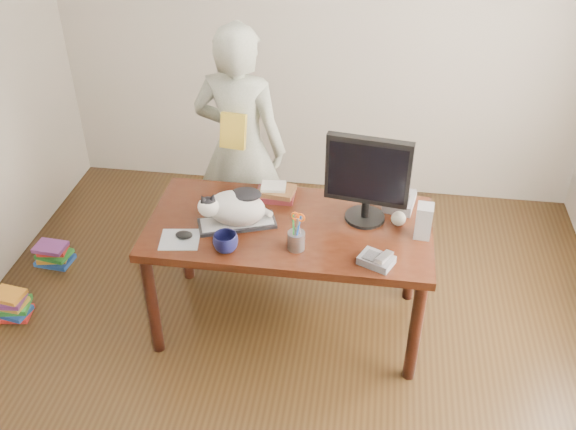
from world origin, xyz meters
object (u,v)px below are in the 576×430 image
at_px(phone, 377,260).
at_px(monitor, 368,176).
at_px(desk, 291,237).
at_px(keyboard, 237,223).
at_px(person, 240,148).
at_px(mouse, 184,235).
at_px(cat, 234,207).
at_px(book_stack, 276,192).
at_px(speaker, 424,221).
at_px(book_pile_b, 53,254).
at_px(calculator, 400,201).
at_px(book_pile_a, 10,305).
at_px(pen_cup, 296,239).
at_px(baseball, 398,219).
at_px(coffee_mug, 226,243).

bearing_deg(phone, monitor, 127.21).
bearing_deg(phone, desk, 169.09).
bearing_deg(keyboard, person, 80.00).
bearing_deg(mouse, cat, 23.64).
xyz_separation_m(book_stack, person, (-0.30, 0.41, 0.05)).
height_order(desk, speaker, speaker).
xyz_separation_m(phone, book_pile_b, (-2.22, 0.63, -0.70)).
height_order(book_stack, calculator, book_stack).
height_order(phone, speaker, speaker).
xyz_separation_m(speaker, book_pile_a, (-2.49, -0.20, -0.76)).
distance_m(desk, pen_cup, 0.37).
relative_size(monitor, speaker, 2.69).
distance_m(cat, baseball, 0.92).
bearing_deg(mouse, desk, 19.03).
bearing_deg(baseball, monitor, 175.90).
xyz_separation_m(desk, baseball, (0.61, 0.01, 0.19)).
bearing_deg(book_stack, phone, -38.97).
relative_size(book_stack, book_pile_b, 0.92).
bearing_deg(book_pile_a, calculator, 11.57).
relative_size(baseball, book_pile_b, 0.32).
distance_m(speaker, book_stack, 0.90).
distance_m(monitor, phone, 0.48).
relative_size(book_stack, person, 0.14).
height_order(pen_cup, calculator, pen_cup).
height_order(cat, book_stack, cat).
bearing_deg(person, coffee_mug, 104.81).
distance_m(cat, calculator, 0.98).
bearing_deg(book_pile_a, coffee_mug, -3.32).
distance_m(person, book_pile_a, 1.76).
height_order(book_stack, book_pile_b, book_stack).
bearing_deg(phone, book_pile_b, -171.06).
bearing_deg(coffee_mug, book_stack, 71.76).
relative_size(calculator, book_pile_a, 0.91).
height_order(desk, book_pile_b, desk).
height_order(cat, coffee_mug, cat).
xyz_separation_m(calculator, person, (-1.03, 0.39, 0.06)).
bearing_deg(book_pile_a, keyboard, 6.02).
relative_size(baseball, book_stack, 0.35).
height_order(coffee_mug, book_pile_a, coffee_mug).
bearing_deg(phone, coffee_mug, -154.97).
xyz_separation_m(phone, person, (-0.92, 0.96, 0.06)).
relative_size(mouse, calculator, 0.42).
distance_m(cat, speaker, 1.04).
bearing_deg(book_pile_b, monitor, -6.64).
distance_m(keyboard, book_pile_a, 1.62).
xyz_separation_m(monitor, coffee_mug, (-0.72, -0.39, -0.24)).
relative_size(keyboard, speaker, 2.36).
height_order(mouse, speaker, speaker).
bearing_deg(desk, mouse, -152.49).
bearing_deg(coffee_mug, cat, 90.50).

